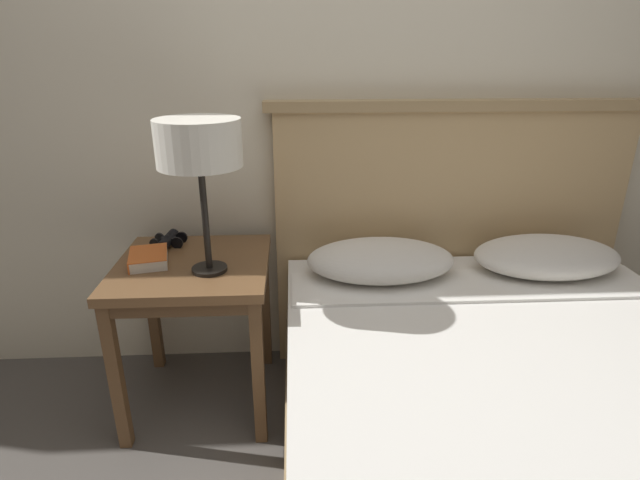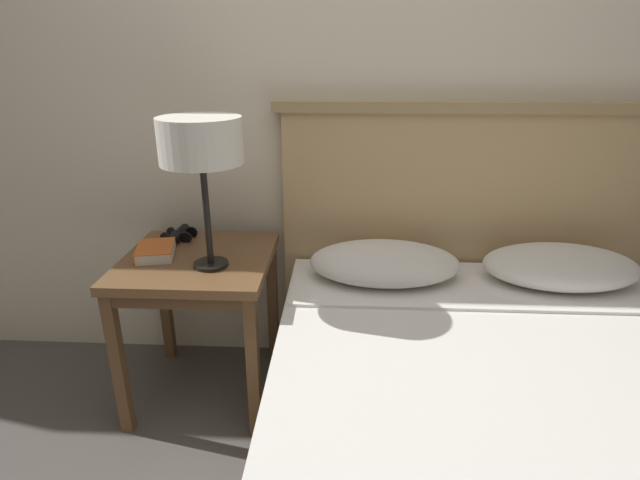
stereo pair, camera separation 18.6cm
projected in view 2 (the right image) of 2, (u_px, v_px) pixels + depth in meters
wall_back at (344, 76)px, 2.05m from camera, size 8.00×0.06×2.60m
nightstand at (199, 276)px, 2.00m from camera, size 0.58×0.58×0.64m
bed at (509, 440)px, 1.51m from camera, size 1.63×1.95×1.21m
table_lamp at (201, 144)px, 1.72m from camera, size 0.29×0.29×0.55m
book_on_nightstand at (155, 251)px, 1.97m from camera, size 0.18×0.21×0.04m
binoculars_pair at (179, 234)px, 2.14m from camera, size 0.14×0.16×0.05m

